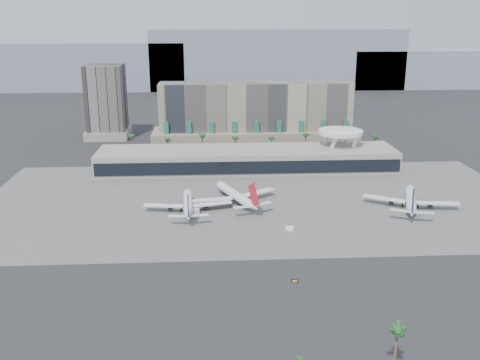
{
  "coord_description": "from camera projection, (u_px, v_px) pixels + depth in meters",
  "views": [
    {
      "loc": [
        -20.63,
        -186.38,
        85.1
      ],
      "look_at": [
        -8.04,
        40.0,
        15.14
      ],
      "focal_mm": 40.0,
      "sensor_mm": 36.0,
      "label": 1
    }
  ],
  "objects": [
    {
      "name": "ground",
      "position": [
        267.0,
        248.0,
        204.0
      ],
      "size": [
        900.0,
        900.0,
        0.0
      ],
      "primitive_type": "plane",
      "color": "#232326",
      "rests_on": "ground"
    },
    {
      "name": "service_vehicle_b",
      "position": [
        290.0,
        228.0,
        220.87
      ],
      "size": [
        3.26,
        1.91,
        1.66
      ],
      "primitive_type": "cube",
      "rotation": [
        0.0,
        0.0,
        -0.02
      ],
      "color": "white",
      "rests_on": "ground"
    },
    {
      "name": "airliner_right",
      "position": [
        411.0,
        200.0,
        245.65
      ],
      "size": [
        41.69,
        43.1,
        15.47
      ],
      "rotation": [
        0.0,
        0.0,
        -0.33
      ],
      "color": "white",
      "rests_on": "ground"
    },
    {
      "name": "service_vehicle_a",
      "position": [
        194.0,
        211.0,
        238.94
      ],
      "size": [
        5.25,
        3.21,
        2.4
      ],
      "primitive_type": "cube",
      "rotation": [
        0.0,
        0.0,
        0.17
      ],
      "color": "white",
      "rests_on": "ground"
    },
    {
      "name": "office_tower",
      "position": [
        107.0,
        106.0,
        383.02
      ],
      "size": [
        30.0,
        30.0,
        52.0
      ],
      "color": "black",
      "rests_on": "ground"
    },
    {
      "name": "hotel",
      "position": [
        255.0,
        120.0,
        365.98
      ],
      "size": [
        140.0,
        30.0,
        42.0
      ],
      "color": "tan",
      "rests_on": "ground"
    },
    {
      "name": "airliner_centre",
      "position": [
        235.0,
        195.0,
        252.01
      ],
      "size": [
        41.26,
        42.53,
        15.58
      ],
      "rotation": [
        0.0,
        0.0,
        0.4
      ],
      "color": "white",
      "rests_on": "ground"
    },
    {
      "name": "taxiway_sign",
      "position": [
        295.0,
        281.0,
        177.88
      ],
      "size": [
        2.28,
        0.71,
        1.03
      ],
      "rotation": [
        0.0,
        0.0,
        -0.18
      ],
      "color": "black",
      "rests_on": "ground"
    },
    {
      "name": "terminal",
      "position": [
        247.0,
        158.0,
        306.88
      ],
      "size": [
        170.0,
        32.5,
        14.5
      ],
      "color": "#ACA297",
      "rests_on": "ground"
    },
    {
      "name": "mountain_ridge",
      "position": [
        250.0,
        63.0,
        645.09
      ],
      "size": [
        680.0,
        60.0,
        70.0
      ],
      "color": "gray",
      "rests_on": "ground"
    },
    {
      "name": "apron_pad",
      "position": [
        255.0,
        201.0,
        256.47
      ],
      "size": [
        260.0,
        130.0,
        0.06
      ],
      "primitive_type": "cube",
      "color": "#5B5B59",
      "rests_on": "ground"
    },
    {
      "name": "near_palm_b",
      "position": [
        397.0,
        336.0,
        129.43
      ],
      "size": [
        6.0,
        6.0,
        13.72
      ],
      "color": "brown",
      "rests_on": "ground"
    },
    {
      "name": "saucer_structure",
      "position": [
        340.0,
        135.0,
        312.15
      ],
      "size": [
        26.0,
        26.0,
        21.89
      ],
      "color": "white",
      "rests_on": "ground"
    },
    {
      "name": "airliner_left",
      "position": [
        188.0,
        204.0,
        241.2
      ],
      "size": [
        40.36,
        41.6,
        14.35
      ],
      "rotation": [
        0.0,
        0.0,
        0.05
      ],
      "color": "white",
      "rests_on": "ground"
    },
    {
      "name": "palm_row",
      "position": [
        254.0,
        138.0,
        339.62
      ],
      "size": [
        157.8,
        2.8,
        13.1
      ],
      "color": "brown",
      "rests_on": "ground"
    }
  ]
}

